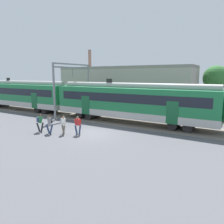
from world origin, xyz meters
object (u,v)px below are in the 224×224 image
object	(u,v)px
pedestrian_green	(40,121)
pedestrian_white	(63,124)
pedestrian_grey	(50,123)
commuter_train	(71,98)
pedestrian_red	(78,124)

from	to	relation	value
pedestrian_green	pedestrian_white	world-z (taller)	same
pedestrian_green	pedestrian_grey	world-z (taller)	same
commuter_train	pedestrian_white	size ratio (longest dim) A/B	22.83
pedestrian_green	pedestrian_white	bearing A→B (deg)	11.70
pedestrian_grey	pedestrian_white	xyz separation A→B (m)	(1.19, 0.45, -0.03)
commuter_train	pedestrian_green	xyz separation A→B (m)	(3.26, -7.83, -1.26)
pedestrian_grey	pedestrian_red	xyz separation A→B (m)	(2.38, 1.01, 0.00)
pedestrian_grey	pedestrian_green	bearing A→B (deg)	-177.77
pedestrian_red	commuter_train	bearing A→B (deg)	135.38
pedestrian_white	commuter_train	bearing A→B (deg)	127.71
pedestrian_green	pedestrian_white	distance (m)	2.46
pedestrian_grey	commuter_train	bearing A→B (deg)	119.93
pedestrian_green	pedestrian_white	size ratio (longest dim) A/B	1.00
pedestrian_green	pedestrian_red	distance (m)	3.76
commuter_train	pedestrian_red	bearing A→B (deg)	-44.62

